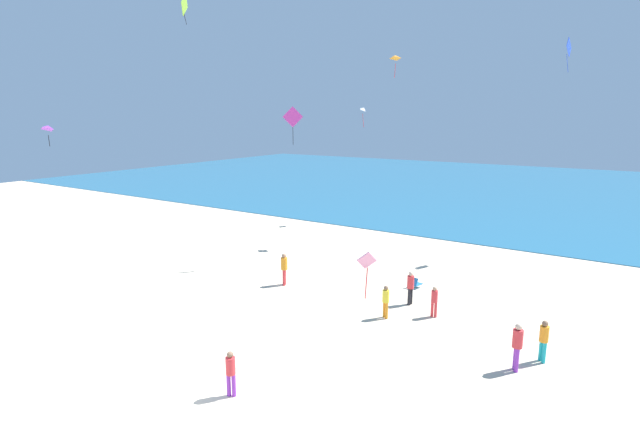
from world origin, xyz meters
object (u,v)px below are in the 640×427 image
object	(u,v)px
kite_magenta	(293,117)
kite_orange	(396,57)
beach_chair_far_left	(414,283)
person_0	(386,299)
person_2	(517,344)
person_4	(231,370)
kite_pink	(367,263)
kite_white	(364,109)
kite_purple	(48,128)
person_1	(411,286)
person_5	(284,267)
person_6	(434,299)
kite_lime	(184,5)
kite_blue	(569,48)
person_3	(544,338)

from	to	relation	value
kite_magenta	kite_orange	distance (m)	9.59
beach_chair_far_left	person_0	xyz separation A→B (m)	(0.38, -4.29, 0.58)
person_2	kite_magenta	distance (m)	17.33
person_0	person_4	xyz separation A→B (m)	(-1.51, -8.17, 0.02)
person_4	kite_pink	size ratio (longest dim) A/B	1.09
kite_white	kite_purple	distance (m)	23.76
person_0	person_1	xyz separation A→B (m)	(0.31, 2.05, 0.08)
person_4	person_5	distance (m)	10.33
kite_purple	beach_chair_far_left	bearing A→B (deg)	34.56
person_6	kite_white	world-z (taller)	kite_white
person_1	kite_lime	world-z (taller)	kite_lime
person_4	kite_blue	size ratio (longest dim) A/B	0.74
person_4	kite_purple	distance (m)	15.63
person_4	kite_orange	bearing A→B (deg)	168.93
kite_blue	kite_orange	distance (m)	10.58
kite_pink	kite_purple	distance (m)	18.02
person_6	kite_pink	world-z (taller)	kite_pink
person_4	kite_blue	bearing A→B (deg)	143.34
kite_pink	person_6	bearing A→B (deg)	95.55
beach_chair_far_left	kite_orange	size ratio (longest dim) A/B	0.49
kite_pink	person_0	bearing A→B (deg)	110.34
person_1	kite_blue	world-z (taller)	kite_blue
person_0	kite_pink	world-z (taller)	kite_pink
beach_chair_far_left	kite_lime	bearing A→B (deg)	118.33
kite_pink	person_1	bearing A→B (deg)	104.08
person_5	kite_purple	size ratio (longest dim) A/B	1.62
person_3	kite_lime	bearing A→B (deg)	-49.10
kite_purple	kite_magenta	bearing A→B (deg)	57.76
person_5	kite_magenta	xyz separation A→B (m)	(-2.09, 3.78, 7.72)
beach_chair_far_left	person_1	world-z (taller)	person_1
kite_orange	person_2	bearing A→B (deg)	-51.79
person_1	kite_blue	xyz separation A→B (m)	(4.20, 13.49, 11.93)
kite_magenta	kite_purple	distance (m)	12.55
person_3	kite_blue	distance (m)	20.05
person_3	person_5	world-z (taller)	person_5
person_0	person_5	xyz separation A→B (m)	(-6.33, 0.97, 0.13)
person_5	person_6	bearing A→B (deg)	-24.07
kite_magenta	person_6	bearing A→B (deg)	-18.85
person_0	kite_blue	world-z (taller)	kite_blue
person_0	person_4	distance (m)	8.31
person_5	kite_blue	bearing A→B (deg)	27.15
kite_white	person_6	bearing A→B (deg)	-52.92
person_4	kite_lime	size ratio (longest dim) A/B	0.97
beach_chair_far_left	person_6	world-z (taller)	person_6
person_4	kite_lime	world-z (taller)	kite_lime
person_2	kite_lime	world-z (taller)	kite_lime
person_2	kite_purple	size ratio (longest dim) A/B	1.66
person_1	kite_pink	xyz separation A→B (m)	(2.24, -8.93, 3.83)
person_6	kite_orange	bearing A→B (deg)	-147.95
kite_lime	kite_pink	bearing A→B (deg)	-26.79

